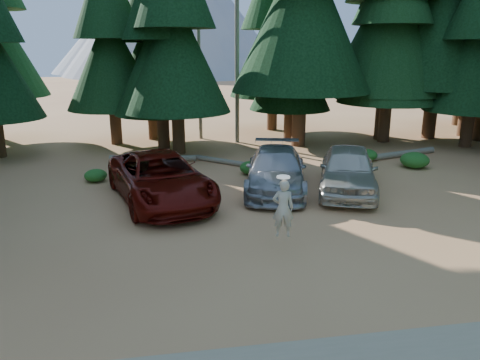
{
  "coord_description": "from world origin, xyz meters",
  "views": [
    {
      "loc": [
        -3.52,
        -12.2,
        5.43
      ],
      "look_at": [
        -1.1,
        2.17,
        1.25
      ],
      "focal_mm": 35.0,
      "sensor_mm": 36.0,
      "label": 1
    }
  ],
  "objects": [
    {
      "name": "ground",
      "position": [
        0.0,
        0.0,
        0.0
      ],
      "size": [
        160.0,
        160.0,
        0.0
      ],
      "primitive_type": "plane",
      "color": "#BC7E4F",
      "rests_on": "ground"
    },
    {
      "name": "forest_belt_north",
      "position": [
        0.0,
        15.0,
        0.0
      ],
      "size": [
        36.0,
        7.0,
        22.0
      ],
      "primitive_type": null,
      "color": "black",
      "rests_on": "ground"
    },
    {
      "name": "snag_front",
      "position": [
        0.8,
        14.5,
        6.0
      ],
      "size": [
        0.24,
        0.24,
        12.0
      ],
      "primitive_type": "cylinder",
      "color": "gray",
      "rests_on": "ground"
    },
    {
      "name": "snag_back",
      "position": [
        -1.2,
        16.0,
        5.0
      ],
      "size": [
        0.2,
        0.2,
        10.0
      ],
      "primitive_type": "cylinder",
      "color": "gray",
      "rests_on": "ground"
    },
    {
      "name": "mountain_peak",
      "position": [
        -2.59,
        88.23,
        12.71
      ],
      "size": [
        48.0,
        50.0,
        28.0
      ],
      "color": "gray",
      "rests_on": "ground"
    },
    {
      "name": "red_pickup",
      "position": [
        -3.67,
        4.21,
        0.87
      ],
      "size": [
        4.35,
        6.76,
        1.73
      ],
      "primitive_type": "imported",
      "rotation": [
        0.0,
        0.0,
        0.26
      ],
      "color": "#5D0D07",
      "rests_on": "ground"
    },
    {
      "name": "silver_minivan_center",
      "position": [
        0.77,
        4.87,
        0.8
      ],
      "size": [
        3.55,
        5.92,
        1.61
      ],
      "primitive_type": "imported",
      "rotation": [
        0.0,
        0.0,
        -0.25
      ],
      "color": "#9A9CA1",
      "rests_on": "ground"
    },
    {
      "name": "silver_minivan_right",
      "position": [
        3.43,
        4.16,
        0.88
      ],
      "size": [
        3.8,
        5.59,
        1.77
      ],
      "primitive_type": "imported",
      "rotation": [
        0.0,
        0.0,
        -0.36
      ],
      "color": "beige",
      "rests_on": "ground"
    },
    {
      "name": "frisbee_player",
      "position": [
        -0.4,
        -0.67,
        1.24
      ],
      "size": [
        0.64,
        0.47,
        1.68
      ],
      "rotation": [
        0.0,
        0.0,
        2.98
      ],
      "color": "beige",
      "rests_on": "ground"
    },
    {
      "name": "log_left",
      "position": [
        -4.03,
        10.5,
        0.15
      ],
      "size": [
        4.22,
        0.96,
        0.3
      ],
      "primitive_type": "cylinder",
      "rotation": [
        0.0,
        1.57,
        -0.16
      ],
      "color": "gray",
      "rests_on": "ground"
    },
    {
      "name": "log_mid",
      "position": [
        -0.76,
        9.45,
        0.12
      ],
      "size": [
        2.4,
        2.22,
        0.25
      ],
      "primitive_type": "cylinder",
      "rotation": [
        0.0,
        1.57,
        -0.74
      ],
      "color": "gray",
      "rests_on": "ground"
    },
    {
      "name": "log_right",
      "position": [
        8.19,
        9.26,
        0.16
      ],
      "size": [
        4.78,
        1.77,
        0.31
      ],
      "primitive_type": "cylinder",
      "rotation": [
        0.0,
        1.57,
        0.3
      ],
      "color": "gray",
      "rests_on": "ground"
    },
    {
      "name": "shrub_far_left",
      "position": [
        -3.95,
        6.71,
        0.25
      ],
      "size": [
        0.9,
        0.9,
        0.5
      ],
      "primitive_type": "ellipsoid",
      "color": "#1C5F1D",
      "rests_on": "ground"
    },
    {
      "name": "shrub_left",
      "position": [
        -6.34,
        7.28,
        0.25
      ],
      "size": [
        0.93,
        0.93,
        0.51
      ],
      "primitive_type": "ellipsoid",
      "color": "#1C5F1D",
      "rests_on": "ground"
    },
    {
      "name": "shrub_center_left",
      "position": [
        1.12,
        8.73,
        0.28
      ],
      "size": [
        1.02,
        1.02,
        0.56
      ],
      "primitive_type": "ellipsoid",
      "color": "#1C5F1D",
      "rests_on": "ground"
    },
    {
      "name": "shrub_center_right",
      "position": [
        0.29,
        7.34,
        0.29
      ],
      "size": [
        1.04,
        1.04,
        0.57
      ],
      "primitive_type": "ellipsoid",
      "color": "#1C5F1D",
      "rests_on": "ground"
    },
    {
      "name": "shrub_right",
      "position": [
        6.34,
        8.86,
        0.28
      ],
      "size": [
        1.04,
        1.04,
        0.57
      ],
      "primitive_type": "ellipsoid",
      "color": "#1C5F1D",
      "rests_on": "ground"
    },
    {
      "name": "shrub_far_right",
      "position": [
        7.95,
        7.21,
        0.36
      ],
      "size": [
        1.3,
        1.3,
        0.72
      ],
      "primitive_type": "ellipsoid",
      "color": "#1C5F1D",
      "rests_on": "ground"
    },
    {
      "name": "shrub_edge_east",
      "position": [
        8.4,
        7.76,
        0.2
      ],
      "size": [
        0.72,
        0.72,
        0.4
      ],
      "primitive_type": "ellipsoid",
      "color": "#1C5F1D",
      "rests_on": "ground"
    }
  ]
}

